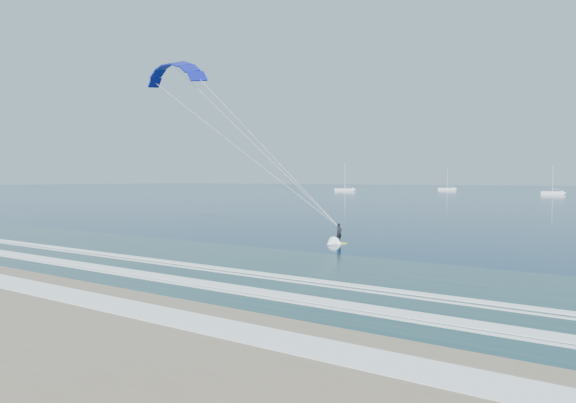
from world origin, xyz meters
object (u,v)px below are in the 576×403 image
Objects in this scene: kitesurfer_rig at (251,141)px; sailboat_1 at (447,189)px; sailboat_2 at (552,193)px; sailboat_0 at (345,190)px.

kitesurfer_rig reaches higher than sailboat_1.
sailboat_1 is 1.09× the size of sailboat_2.
sailboat_0 reaches higher than sailboat_2.
sailboat_1 is at bearing 137.41° from sailboat_2.
sailboat_1 is (35.38, 41.30, -0.01)m from sailboat_0.
sailboat_1 is at bearing 101.97° from kitesurfer_rig.
sailboat_2 is (87.50, -6.61, -0.02)m from sailboat_0.
sailboat_1 is at bearing 49.42° from sailboat_0.
kitesurfer_rig reaches higher than sailboat_2.
kitesurfer_rig is at bearing -78.03° from sailboat_1.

